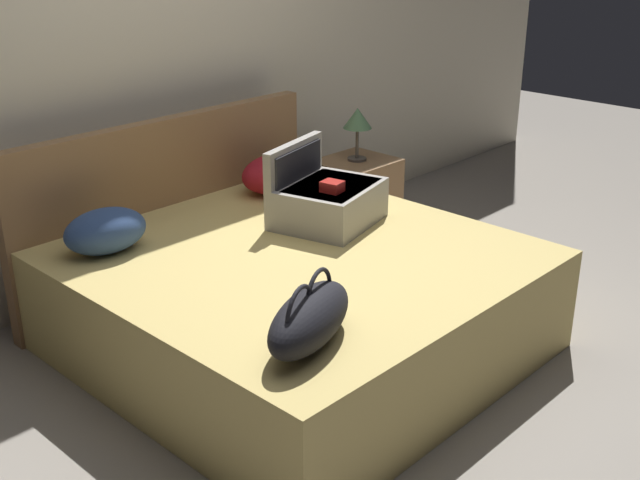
{
  "coord_description": "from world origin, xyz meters",
  "views": [
    {
      "loc": [
        -2.33,
        -1.96,
        1.92
      ],
      "look_at": [
        0.0,
        0.26,
        0.59
      ],
      "focal_mm": 44.66,
      "sensor_mm": 36.0,
      "label": 1
    }
  ],
  "objects_px": {
    "bed": "(298,301)",
    "pillow_near_headboard": "(276,174)",
    "hard_case_large": "(326,199)",
    "nightstand": "(356,201)",
    "pillow_center_head": "(105,231)",
    "table_lamp": "(358,121)",
    "duffel_bag": "(310,318)"
  },
  "relations": [
    {
      "from": "bed",
      "to": "table_lamp",
      "type": "bearing_deg",
      "value": 29.85
    },
    {
      "from": "duffel_bag",
      "to": "nightstand",
      "type": "height_order",
      "value": "duffel_bag"
    },
    {
      "from": "table_lamp",
      "to": "pillow_center_head",
      "type": "bearing_deg",
      "value": -178.36
    },
    {
      "from": "duffel_bag",
      "to": "table_lamp",
      "type": "relative_size",
      "value": 1.71
    },
    {
      "from": "pillow_center_head",
      "to": "nightstand",
      "type": "relative_size",
      "value": 0.72
    },
    {
      "from": "hard_case_large",
      "to": "nightstand",
      "type": "height_order",
      "value": "hard_case_large"
    },
    {
      "from": "duffel_bag",
      "to": "table_lamp",
      "type": "bearing_deg",
      "value": 36.71
    },
    {
      "from": "nightstand",
      "to": "table_lamp",
      "type": "bearing_deg",
      "value": 0.0
    },
    {
      "from": "hard_case_large",
      "to": "pillow_center_head",
      "type": "distance_m",
      "value": 1.07
    },
    {
      "from": "pillow_near_headboard",
      "to": "table_lamp",
      "type": "height_order",
      "value": "table_lamp"
    },
    {
      "from": "pillow_near_headboard",
      "to": "pillow_center_head",
      "type": "bearing_deg",
      "value": -177.55
    },
    {
      "from": "bed",
      "to": "pillow_near_headboard",
      "type": "relative_size",
      "value": 4.52
    },
    {
      "from": "pillow_near_headboard",
      "to": "pillow_center_head",
      "type": "xyz_separation_m",
      "value": [
        -1.1,
        -0.05,
        -0.01
      ]
    },
    {
      "from": "hard_case_large",
      "to": "nightstand",
      "type": "xyz_separation_m",
      "value": [
        0.82,
        0.52,
        -0.35
      ]
    },
    {
      "from": "duffel_bag",
      "to": "pillow_near_headboard",
      "type": "relative_size",
      "value": 1.33
    },
    {
      "from": "table_lamp",
      "to": "nightstand",
      "type": "bearing_deg",
      "value": 180.0
    },
    {
      "from": "pillow_near_headboard",
      "to": "table_lamp",
      "type": "relative_size",
      "value": 1.29
    },
    {
      "from": "pillow_near_headboard",
      "to": "pillow_center_head",
      "type": "height_order",
      "value": "pillow_near_headboard"
    },
    {
      "from": "duffel_bag",
      "to": "table_lamp",
      "type": "height_order",
      "value": "table_lamp"
    },
    {
      "from": "bed",
      "to": "hard_case_large",
      "type": "bearing_deg",
      "value": 24.26
    },
    {
      "from": "table_lamp",
      "to": "duffel_bag",
      "type": "bearing_deg",
      "value": -143.29
    },
    {
      "from": "pillow_near_headboard",
      "to": "pillow_center_head",
      "type": "distance_m",
      "value": 1.11
    },
    {
      "from": "bed",
      "to": "pillow_center_head",
      "type": "bearing_deg",
      "value": 133.19
    },
    {
      "from": "bed",
      "to": "duffel_bag",
      "type": "bearing_deg",
      "value": -131.98
    },
    {
      "from": "hard_case_large",
      "to": "pillow_near_headboard",
      "type": "distance_m",
      "value": 0.53
    },
    {
      "from": "duffel_bag",
      "to": "nightstand",
      "type": "relative_size",
      "value": 1.03
    },
    {
      "from": "bed",
      "to": "duffel_bag",
      "type": "xyz_separation_m",
      "value": [
        -0.56,
        -0.62,
        0.35
      ]
    },
    {
      "from": "bed",
      "to": "pillow_near_headboard",
      "type": "xyz_separation_m",
      "value": [
        0.51,
        0.68,
        0.35
      ]
    },
    {
      "from": "duffel_bag",
      "to": "nightstand",
      "type": "bearing_deg",
      "value": 36.71
    },
    {
      "from": "bed",
      "to": "pillow_center_head",
      "type": "xyz_separation_m",
      "value": [
        -0.59,
        0.63,
        0.35
      ]
    },
    {
      "from": "duffel_bag",
      "to": "pillow_center_head",
      "type": "height_order",
      "value": "duffel_bag"
    },
    {
      "from": "table_lamp",
      "to": "pillow_near_headboard",
      "type": "bearing_deg",
      "value": -179.69
    }
  ]
}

